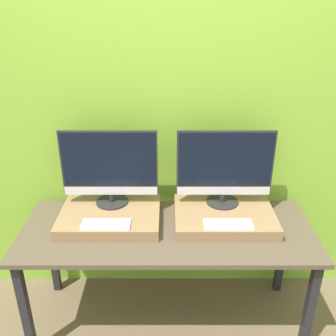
# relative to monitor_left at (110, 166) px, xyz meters

# --- Properties ---
(wall_back) EXTENTS (8.00, 0.04, 2.60)m
(wall_back) POSITION_rel_monitor_left_xyz_m (0.37, 0.22, 0.21)
(wall_back) COLOR #8CC638
(wall_back) RESTS_ON ground_plane
(workbench) EXTENTS (1.83, 0.70, 0.76)m
(workbench) POSITION_rel_monitor_left_xyz_m (0.37, -0.20, -0.41)
(workbench) COLOR brown
(workbench) RESTS_ON ground_plane
(wooden_riser_left) EXTENTS (0.64, 0.46, 0.07)m
(wooden_riser_left) POSITION_rel_monitor_left_xyz_m (0.00, -0.11, -0.30)
(wooden_riser_left) COLOR #99754C
(wooden_riser_left) RESTS_ON workbench
(monitor_left) EXTENTS (0.62, 0.21, 0.51)m
(monitor_left) POSITION_rel_monitor_left_xyz_m (0.00, 0.00, 0.00)
(monitor_left) COLOR #282828
(monitor_left) RESTS_ON wooden_riser_left
(keyboard_left) EXTENTS (0.29, 0.12, 0.01)m
(keyboard_left) POSITION_rel_monitor_left_xyz_m (0.00, -0.27, -0.26)
(keyboard_left) COLOR silver
(keyboard_left) RESTS_ON wooden_riser_left
(wooden_riser_right) EXTENTS (0.64, 0.46, 0.07)m
(wooden_riser_right) POSITION_rel_monitor_left_xyz_m (0.74, -0.11, -0.30)
(wooden_riser_right) COLOR #99754C
(wooden_riser_right) RESTS_ON workbench
(monitor_right) EXTENTS (0.62, 0.21, 0.51)m
(monitor_right) POSITION_rel_monitor_left_xyz_m (0.74, 0.00, 0.00)
(monitor_right) COLOR #282828
(monitor_right) RESTS_ON wooden_riser_right
(keyboard_right) EXTENTS (0.29, 0.12, 0.01)m
(keyboard_right) POSITION_rel_monitor_left_xyz_m (0.74, -0.27, -0.26)
(keyboard_right) COLOR silver
(keyboard_right) RESTS_ON wooden_riser_right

